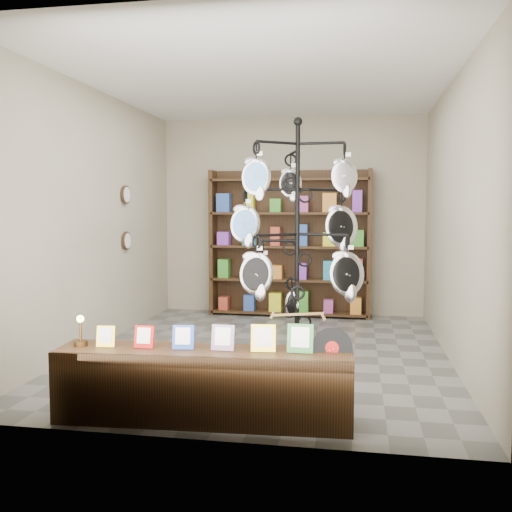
% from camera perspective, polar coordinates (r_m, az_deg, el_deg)
% --- Properties ---
extents(ground, '(5.00, 5.00, 0.00)m').
position_cam_1_polar(ground, '(6.52, 0.88, -9.60)').
color(ground, slate).
rests_on(ground, ground).
extents(room_envelope, '(5.00, 5.00, 5.00)m').
position_cam_1_polar(room_envelope, '(6.33, 0.90, 6.87)').
color(room_envelope, '#AEA58C').
rests_on(room_envelope, ground).
extents(display_tree, '(1.26, 1.26, 2.40)m').
position_cam_1_polar(display_tree, '(4.99, 4.15, 2.13)').
color(display_tree, black).
rests_on(display_tree, ground).
extents(front_shelf, '(2.26, 0.58, 0.79)m').
position_cam_1_polar(front_shelf, '(4.46, -5.28, -12.71)').
color(front_shelf, black).
rests_on(front_shelf, ground).
extents(back_shelving, '(2.42, 0.36, 2.20)m').
position_cam_1_polar(back_shelving, '(8.62, 3.36, 0.82)').
color(back_shelving, black).
rests_on(back_shelving, ground).
extents(wall_clocks, '(0.03, 0.24, 0.84)m').
position_cam_1_polar(wall_clocks, '(7.65, -12.86, 3.75)').
color(wall_clocks, black).
rests_on(wall_clocks, ground).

